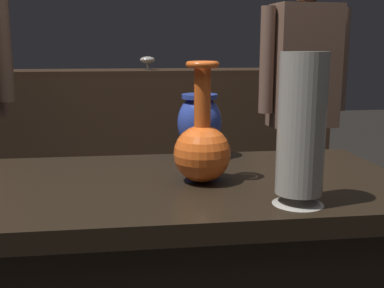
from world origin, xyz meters
The scene contains 7 objects.
back_display_shelf centered at (0.00, 2.20, 0.49)m, with size 2.60×0.40×0.99m.
vase_centerpiece centered at (0.05, -0.02, 0.89)m, with size 0.15×0.15×0.31m.
vase_tall_behind centered at (0.09, 0.26, 0.91)m, with size 0.14×0.14×0.20m.
vase_left_accent centered at (0.24, -0.23, 0.97)m, with size 0.12×0.12×0.34m.
shelf_vase_center centered at (0.00, 2.16, 1.06)m, with size 0.11×0.11×0.09m.
shelf_vase_far_right centered at (1.04, 2.24, 1.07)m, with size 0.14×0.14×0.12m.
visitor_near_right centered at (0.73, 1.06, 0.89)m, with size 0.47×0.22×1.53m.
Camera 1 is at (-0.13, -1.21, 1.15)m, focal length 44.41 mm.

